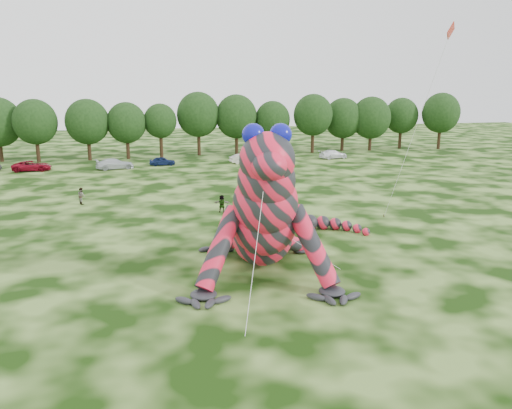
{
  "coord_description": "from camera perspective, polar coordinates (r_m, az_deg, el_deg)",
  "views": [
    {
      "loc": [
        -3.98,
        -25.12,
        10.86
      ],
      "look_at": [
        3.33,
        3.61,
        4.0
      ],
      "focal_mm": 35.0,
      "sensor_mm": 36.0,
      "label": 1
    }
  ],
  "objects": [
    {
      "name": "car_6",
      "position": [
        78.37,
        2.11,
        5.52
      ],
      "size": [
        4.86,
        2.85,
        1.27
      ],
      "primitive_type": "imported",
      "rotation": [
        0.0,
        0.0,
        1.4
      ],
      "color": "#2A2A2D",
      "rests_on": "ground"
    },
    {
      "name": "spectator_1",
      "position": [
        51.02,
        -19.32,
        0.93
      ],
      "size": [
        0.9,
        0.98,
        1.63
      ],
      "primitive_type": "imported",
      "rotation": [
        0.0,
        0.0,
        2.02
      ],
      "color": "gray",
      "rests_on": "ground"
    },
    {
      "name": "flying_kite",
      "position": [
        41.14,
        20.81,
        16.55
      ],
      "size": [
        2.75,
        5.02,
        15.99
      ],
      "color": "red",
      "rests_on": "ground"
    },
    {
      "name": "ground",
      "position": [
        27.66,
        -4.92,
        -10.14
      ],
      "size": [
        240.0,
        240.0,
        0.0
      ],
      "primitive_type": "plane",
      "color": "#16330A",
      "rests_on": "ground"
    },
    {
      "name": "spectator_3",
      "position": [
        57.3,
        2.74,
        3.0
      ],
      "size": [
        1.14,
        0.75,
        1.8
      ],
      "primitive_type": "imported",
      "rotation": [
        0.0,
        0.0,
        5.96
      ],
      "color": "gray",
      "rests_on": "ground"
    },
    {
      "name": "car_5",
      "position": [
        75.25,
        -1.42,
        5.27
      ],
      "size": [
        4.4,
        2.02,
        1.4
      ],
      "primitive_type": "imported",
      "rotation": [
        0.0,
        0.0,
        1.7
      ],
      "color": "beige",
      "rests_on": "ground"
    },
    {
      "name": "car_4",
      "position": [
        74.3,
        -10.66,
        4.9
      ],
      "size": [
        3.79,
        1.65,
        1.27
      ],
      "primitive_type": "imported",
      "rotation": [
        0.0,
        0.0,
        1.53
      ],
      "color": "#111F4B",
      "rests_on": "ground"
    },
    {
      "name": "car_2",
      "position": [
        74.49,
        -24.23,
        4.04
      ],
      "size": [
        5.1,
        2.47,
        1.4
      ],
      "primitive_type": "imported",
      "rotation": [
        0.0,
        0.0,
        1.54
      ],
      "color": "maroon",
      "rests_on": "ground"
    },
    {
      "name": "car_3",
      "position": [
        72.27,
        -15.84,
        4.49
      ],
      "size": [
        5.41,
        2.98,
        1.49
      ],
      "primitive_type": "imported",
      "rotation": [
        0.0,
        0.0,
        1.75
      ],
      "color": "silver",
      "rests_on": "ground"
    },
    {
      "name": "tree_16",
      "position": [
        98.08,
        16.23,
        8.91
      ],
      "size": [
        6.26,
        5.63,
        9.37
      ],
      "primitive_type": null,
      "color": "black",
      "rests_on": "ground"
    },
    {
      "name": "inflatable_gecko",
      "position": [
        31.39,
        0.54,
        1.49
      ],
      "size": [
        18.53,
        20.85,
        9.16
      ],
      "primitive_type": null,
      "rotation": [
        0.0,
        0.0,
        -0.18
      ],
      "color": "#F51C3E",
      "rests_on": "ground"
    },
    {
      "name": "tree_13",
      "position": [
        88.13,
        6.52,
        9.18
      ],
      "size": [
        6.83,
        6.15,
        10.13
      ],
      "primitive_type": null,
      "color": "black",
      "rests_on": "ground"
    },
    {
      "name": "tree_15",
      "position": [
        93.33,
        12.99,
        8.99
      ],
      "size": [
        7.17,
        6.45,
        9.63
      ],
      "primitive_type": null,
      "color": "black",
      "rests_on": "ground"
    },
    {
      "name": "tree_9",
      "position": [
        82.88,
        -10.85,
        8.29
      ],
      "size": [
        5.27,
        4.74,
        8.68
      ],
      "primitive_type": null,
      "color": "black",
      "rests_on": "ground"
    },
    {
      "name": "tree_11",
      "position": [
        85.39,
        -2.25,
        9.11
      ],
      "size": [
        7.01,
        6.31,
        10.07
      ],
      "primitive_type": null,
      "color": "black",
      "rests_on": "ground"
    },
    {
      "name": "tree_7",
      "position": [
        82.38,
        -18.66,
        8.09
      ],
      "size": [
        6.68,
        6.01,
        9.48
      ],
      "primitive_type": null,
      "color": "black",
      "rests_on": "ground"
    },
    {
      "name": "car_7",
      "position": [
        81.33,
        8.82,
        5.69
      ],
      "size": [
        5.03,
        2.83,
        1.38
      ],
      "primitive_type": "imported",
      "rotation": [
        0.0,
        0.0,
        1.77
      ],
      "color": "white",
      "rests_on": "ground"
    },
    {
      "name": "tree_17",
      "position": [
        99.24,
        20.32,
        8.94
      ],
      "size": [
        6.98,
        6.28,
        10.3
      ],
      "primitive_type": null,
      "color": "black",
      "rests_on": "ground"
    },
    {
      "name": "spectator_5",
      "position": [
        45.08,
        -3.92,
        0.1
      ],
      "size": [
        1.55,
        0.89,
        1.6
      ],
      "primitive_type": "imported",
      "rotation": [
        0.0,
        0.0,
        2.84
      ],
      "color": "gray",
      "rests_on": "ground"
    },
    {
      "name": "tree_14",
      "position": [
        92.03,
        9.9,
        9.0
      ],
      "size": [
        6.82,
        6.14,
        9.4
      ],
      "primitive_type": null,
      "color": "black",
      "rests_on": "ground"
    },
    {
      "name": "spectator_2",
      "position": [
        61.14,
        4.05,
        3.56
      ],
      "size": [
        1.11,
        0.69,
        1.66
      ],
      "primitive_type": "imported",
      "rotation": [
        0.0,
        0.0,
        0.07
      ],
      "color": "gray",
      "rests_on": "ground"
    },
    {
      "name": "tree_6",
      "position": [
        83.15,
        -23.85,
        7.72
      ],
      "size": [
        6.52,
        5.86,
        9.49
      ],
      "primitive_type": null,
      "color": "black",
      "rests_on": "ground"
    },
    {
      "name": "tree_8",
      "position": [
        82.36,
        -14.54,
        8.17
      ],
      "size": [
        6.14,
        5.53,
        8.94
      ],
      "primitive_type": null,
      "color": "black",
      "rests_on": "ground"
    },
    {
      "name": "tree_12",
      "position": [
        86.5,
        1.9,
        8.8
      ],
      "size": [
        5.99,
        5.39,
        8.97
      ],
      "primitive_type": null,
      "color": "black",
      "rests_on": "ground"
    },
    {
      "name": "tree_10",
      "position": [
        84.66,
        -6.6,
        9.15
      ],
      "size": [
        7.09,
        6.38,
        10.5
      ],
      "primitive_type": null,
      "color": "black",
      "rests_on": "ground"
    }
  ]
}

